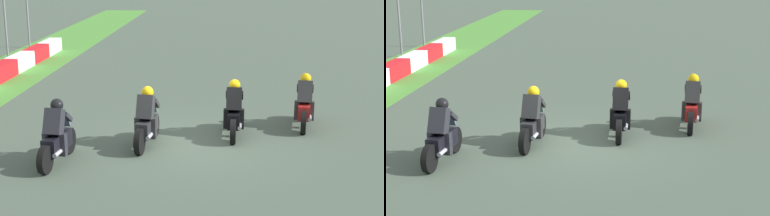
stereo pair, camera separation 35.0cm
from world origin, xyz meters
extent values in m
plane|color=#435042|center=(0.00, 0.00, 0.00)|extent=(120.00, 120.00, 0.00)
cube|color=red|center=(7.24, 7.80, 0.32)|extent=(2.03, 0.60, 0.64)
cube|color=white|center=(9.30, 7.80, 0.32)|extent=(2.03, 0.60, 0.64)
cube|color=red|center=(11.37, 7.80, 0.32)|extent=(2.03, 0.60, 0.64)
cube|color=white|center=(13.44, 7.80, 0.32)|extent=(2.03, 0.60, 0.64)
cylinder|color=slate|center=(12.16, 9.41, 1.45)|extent=(0.10, 0.10, 2.91)
cylinder|color=slate|center=(15.20, 9.41, 1.45)|extent=(0.10, 0.10, 2.91)
cylinder|color=black|center=(2.35, -3.16, 0.32)|extent=(0.65, 0.22, 0.64)
cylinder|color=black|center=(0.96, -2.97, 0.32)|extent=(0.65, 0.22, 0.64)
cube|color=#A71E1B|center=(1.66, -3.06, 0.50)|extent=(1.13, 0.46, 0.40)
ellipsoid|color=#A71E1B|center=(1.76, -3.08, 0.80)|extent=(0.51, 0.36, 0.24)
cube|color=red|center=(1.15, -3.00, 0.52)|extent=(0.08, 0.17, 0.08)
cylinder|color=#A5A5AD|center=(1.29, -3.18, 0.37)|extent=(0.43, 0.15, 0.10)
cube|color=#272728|center=(1.56, -3.05, 1.02)|extent=(0.53, 0.46, 0.66)
sphere|color=#E5B10D|center=(1.78, -3.08, 1.36)|extent=(0.34, 0.34, 0.30)
cube|color=slate|center=(2.15, -3.13, 0.84)|extent=(0.19, 0.28, 0.23)
cube|color=#272728|center=(1.56, -2.85, 0.50)|extent=(0.20, 0.16, 0.52)
cube|color=#272728|center=(1.51, -3.25, 0.50)|extent=(0.20, 0.16, 0.52)
cube|color=#272728|center=(1.96, -2.92, 1.04)|extent=(0.39, 0.15, 0.31)
cube|color=#272728|center=(1.91, -3.28, 1.04)|extent=(0.39, 0.15, 0.31)
cylinder|color=black|center=(1.40, -1.13, 0.32)|extent=(0.64, 0.16, 0.64)
cylinder|color=black|center=(0.00, -1.09, 0.32)|extent=(0.64, 0.16, 0.64)
cube|color=black|center=(0.70, -1.11, 0.50)|extent=(1.11, 0.35, 0.40)
ellipsoid|color=black|center=(0.80, -1.11, 0.80)|extent=(0.49, 0.31, 0.24)
cube|color=red|center=(0.19, -1.09, 0.52)|extent=(0.06, 0.16, 0.08)
cylinder|color=#A5A5AD|center=(0.34, -1.26, 0.37)|extent=(0.42, 0.11, 0.10)
cube|color=black|center=(0.60, -1.11, 1.02)|extent=(0.50, 0.41, 0.66)
sphere|color=#E5B10D|center=(0.82, -1.11, 1.36)|extent=(0.31, 0.31, 0.30)
cube|color=gray|center=(1.20, -1.12, 0.84)|extent=(0.16, 0.26, 0.23)
cube|color=black|center=(0.58, -0.90, 0.50)|extent=(0.18, 0.15, 0.52)
cube|color=black|center=(0.57, -1.30, 0.50)|extent=(0.18, 0.15, 0.52)
cube|color=black|center=(0.98, -0.94, 1.04)|extent=(0.39, 0.11, 0.31)
cube|color=black|center=(0.97, -1.30, 1.04)|extent=(0.39, 0.11, 0.31)
cylinder|color=black|center=(0.41, 0.99, 0.32)|extent=(0.65, 0.21, 0.64)
cylinder|color=black|center=(-0.98, 1.16, 0.32)|extent=(0.65, 0.21, 0.64)
cube|color=#28282B|center=(-0.28, 1.07, 0.50)|extent=(1.13, 0.45, 0.40)
ellipsoid|color=#28282B|center=(-0.18, 1.06, 0.80)|extent=(0.51, 0.35, 0.24)
cube|color=red|center=(-0.79, 1.13, 0.52)|extent=(0.08, 0.17, 0.08)
cylinder|color=#A5A5AD|center=(-0.65, 0.96, 0.37)|extent=(0.43, 0.15, 0.10)
cube|color=#282829|center=(-0.38, 1.09, 1.02)|extent=(0.53, 0.45, 0.66)
sphere|color=#E5B10D|center=(-0.16, 1.06, 1.36)|extent=(0.33, 0.33, 0.30)
cube|color=slate|center=(0.21, 1.02, 0.84)|extent=(0.18, 0.28, 0.23)
cube|color=#282829|center=(-0.38, 1.29, 0.50)|extent=(0.20, 0.16, 0.52)
cube|color=#282829|center=(-0.43, 0.89, 0.50)|extent=(0.20, 0.16, 0.52)
cube|color=#282829|center=(0.02, 1.22, 1.04)|extent=(0.39, 0.14, 0.31)
cube|color=#282829|center=(-0.03, 0.86, 1.04)|extent=(0.39, 0.14, 0.31)
cylinder|color=black|center=(-1.00, 2.89, 0.32)|extent=(0.65, 0.20, 0.64)
cylinder|color=black|center=(-2.39, 3.03, 0.32)|extent=(0.65, 0.20, 0.64)
cube|color=black|center=(-1.69, 2.96, 0.50)|extent=(1.13, 0.43, 0.40)
ellipsoid|color=black|center=(-1.59, 2.95, 0.80)|extent=(0.51, 0.35, 0.24)
cube|color=red|center=(-2.20, 3.01, 0.52)|extent=(0.08, 0.17, 0.08)
cylinder|color=#A5A5AD|center=(-2.06, 2.83, 0.37)|extent=(0.43, 0.14, 0.10)
cube|color=#24242A|center=(-1.79, 2.97, 1.02)|extent=(0.52, 0.45, 0.66)
sphere|color=black|center=(-1.57, 2.95, 1.36)|extent=(0.33, 0.33, 0.30)
cube|color=slate|center=(-1.20, 2.91, 0.84)|extent=(0.18, 0.27, 0.23)
cube|color=#24242A|center=(-1.79, 3.17, 0.50)|extent=(0.19, 0.16, 0.52)
cube|color=#24242A|center=(-1.83, 2.77, 0.50)|extent=(0.19, 0.16, 0.52)
cube|color=#24242A|center=(-1.40, 3.11, 1.04)|extent=(0.39, 0.14, 0.31)
cube|color=#24242A|center=(-1.43, 2.75, 1.04)|extent=(0.39, 0.14, 0.31)
camera|label=1|loc=(-14.24, -1.00, 4.69)|focal=54.70mm
camera|label=2|loc=(-14.21, -1.35, 4.69)|focal=54.70mm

